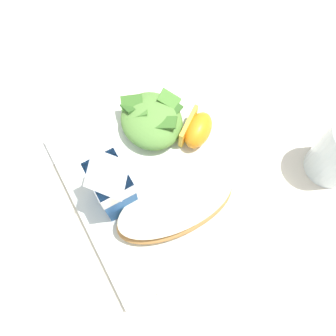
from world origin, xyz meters
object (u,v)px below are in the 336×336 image
(milk_carton, at_px, (111,183))
(white_plate, at_px, (168,173))
(metal_fork, at_px, (134,335))
(orange_wedge_front, at_px, (197,130))
(cheesy_pizza_bread, at_px, (175,206))
(paper_napkin, at_px, (36,138))
(green_salad_pile, at_px, (151,120))

(milk_carton, bearing_deg, white_plate, -90.34)
(milk_carton, height_order, metal_fork, milk_carton)
(orange_wedge_front, bearing_deg, metal_fork, 133.09)
(cheesy_pizza_bread, xyz_separation_m, paper_napkin, (0.21, 0.13, -0.03))
(green_salad_pile, distance_m, metal_fork, 0.29)
(green_salad_pile, bearing_deg, metal_fork, 146.83)
(orange_wedge_front, height_order, paper_napkin, orange_wedge_front)
(white_plate, relative_size, milk_carton, 2.55)
(white_plate, xyz_separation_m, cheesy_pizza_bread, (-0.06, 0.02, 0.03))
(white_plate, distance_m, cheesy_pizza_bread, 0.07)
(cheesy_pizza_bread, distance_m, green_salad_pile, 0.14)
(green_salad_pile, distance_m, milk_carton, 0.13)
(metal_fork, bearing_deg, milk_carton, -20.11)
(green_salad_pile, relative_size, milk_carton, 0.91)
(cheesy_pizza_bread, distance_m, milk_carton, 0.09)
(paper_napkin, bearing_deg, orange_wedge_front, -120.62)
(cheesy_pizza_bread, height_order, paper_napkin, cheesy_pizza_bread)
(milk_carton, distance_m, orange_wedge_front, 0.16)
(green_salad_pile, distance_m, orange_wedge_front, 0.07)
(orange_wedge_front, bearing_deg, white_plate, 113.39)
(orange_wedge_front, height_order, metal_fork, orange_wedge_front)
(white_plate, distance_m, metal_fork, 0.22)
(white_plate, relative_size, orange_wedge_front, 4.01)
(milk_carton, xyz_separation_m, metal_fork, (-0.17, 0.06, -0.07))
(cheesy_pizza_bread, relative_size, orange_wedge_front, 2.52)
(white_plate, distance_m, orange_wedge_front, 0.08)
(green_salad_pile, xyz_separation_m, orange_wedge_front, (-0.05, -0.05, -0.00))
(cheesy_pizza_bread, xyz_separation_m, green_salad_pile, (0.13, -0.03, 0.00))
(metal_fork, bearing_deg, orange_wedge_front, -46.91)
(orange_wedge_front, relative_size, metal_fork, 0.39)
(green_salad_pile, height_order, milk_carton, milk_carton)
(metal_fork, bearing_deg, cheesy_pizza_bread, -47.97)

